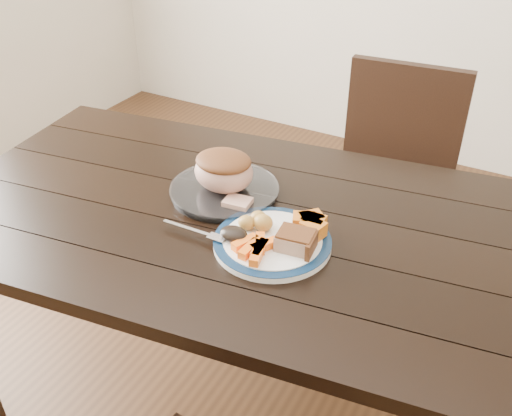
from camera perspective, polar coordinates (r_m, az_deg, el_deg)
The scene contains 15 objects.
ground at distance 2.03m, azimuth -1.80°, elevation -18.30°, with size 4.00×4.00×0.00m, color #472B16.
dining_table at distance 1.56m, azimuth -2.21°, elevation -3.23°, with size 1.71×1.11×0.75m.
chair_far at distance 2.14m, azimuth 13.27°, elevation 2.59°, with size 0.45×0.46×0.93m.
dinner_plate at distance 1.39m, azimuth 1.64°, elevation -3.48°, with size 0.29×0.29×0.02m, color white.
plate_rim at distance 1.38m, azimuth 1.65°, elevation -3.20°, with size 0.29×0.29×0.02m, color #0D2441.
serving_platter at distance 1.58m, azimuth -3.17°, elevation 1.68°, with size 0.29×0.29×0.02m, color white.
pork_slice at distance 1.34m, azimuth 3.98°, elevation -3.31°, with size 0.09×0.07×0.04m, color tan.
roasted_potatoes at distance 1.40m, azimuth 0.11°, elevation -1.34°, with size 0.08×0.07×0.04m.
carrot_batons at distance 1.33m, azimuth -0.01°, elevation -3.97°, with size 0.09×0.11×0.02m.
pumpkin_wedges at distance 1.40m, azimuth 5.46°, elevation -1.59°, with size 0.10×0.09×0.04m.
dark_mushroom at distance 1.37m, azimuth -2.25°, elevation -2.61°, with size 0.07×0.05×0.03m, color black.
fork at distance 1.41m, azimuth -5.77°, elevation -2.43°, with size 0.18×0.03×0.00m.
roast_joint at distance 1.55m, azimuth -3.24°, elevation 3.64°, with size 0.17×0.14×0.11m, color tan.
cut_slice at distance 1.50m, azimuth -1.86°, elevation 0.54°, with size 0.07×0.06×0.02m, color tan.
carving_knife at distance 1.61m, azimuth -2.48°, elevation 2.24°, with size 0.25×0.24×0.01m.
Camera 1 is at (0.66, -1.07, 1.59)m, focal length 40.00 mm.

